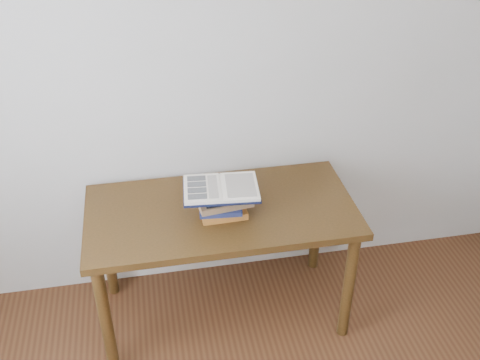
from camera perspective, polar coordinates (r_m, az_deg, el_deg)
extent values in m
cube|color=silver|center=(2.81, -2.31, 11.45)|extent=(3.50, 0.04, 2.60)
cube|color=#492D12|center=(2.78, -1.93, -3.22)|extent=(1.33, 0.66, 0.04)
cylinder|color=#492D12|center=(2.80, -13.49, -13.64)|extent=(0.06, 0.06, 0.67)
cylinder|color=#492D12|center=(2.94, 10.97, -10.55)|extent=(0.06, 0.06, 0.67)
cylinder|color=#492D12|center=(3.20, -13.38, -6.58)|extent=(0.06, 0.06, 0.67)
cylinder|color=#492D12|center=(3.32, 7.80, -4.22)|extent=(0.06, 0.06, 0.67)
cube|color=#B45C28|center=(2.72, -1.74, -3.14)|extent=(0.22, 0.16, 0.04)
cube|color=navy|center=(2.69, -2.03, -2.79)|extent=(0.21, 0.15, 0.03)
cube|color=tan|center=(2.70, -1.70, -1.94)|extent=(0.28, 0.20, 0.03)
cube|color=black|center=(2.68, -1.69, -1.39)|extent=(0.20, 0.17, 0.03)
cube|color=#B45C28|center=(2.66, -2.09, -0.85)|extent=(0.23, 0.18, 0.03)
cube|color=black|center=(2.62, -1.94, -1.01)|extent=(0.37, 0.27, 0.01)
cube|color=silver|center=(2.61, -3.88, -0.89)|extent=(0.19, 0.25, 0.02)
cube|color=silver|center=(2.62, -0.03, -0.68)|extent=(0.19, 0.25, 0.02)
cylinder|color=silver|center=(2.61, -1.95, -0.81)|extent=(0.03, 0.23, 0.01)
cube|color=black|center=(2.67, -4.46, 0.17)|extent=(0.09, 0.05, 0.00)
cube|color=black|center=(2.62, -4.42, -0.43)|extent=(0.09, 0.05, 0.00)
cube|color=black|center=(2.58, -4.38, -1.04)|extent=(0.09, 0.05, 0.00)
cube|color=black|center=(2.54, -4.35, -1.68)|extent=(0.09, 0.05, 0.00)
cube|color=beige|center=(2.60, -2.78, -0.67)|extent=(0.06, 0.19, 0.00)
cube|color=beige|center=(2.61, 0.05, -0.51)|extent=(0.15, 0.21, 0.00)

